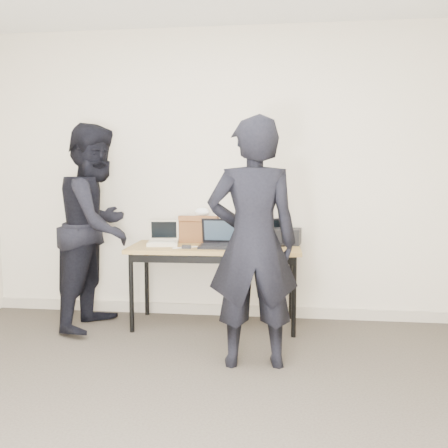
% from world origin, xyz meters
% --- Properties ---
extents(room, '(4.60, 4.60, 2.80)m').
position_xyz_m(room, '(0.00, 0.00, 1.35)').
color(room, '#3E372F').
rests_on(room, ground).
extents(desk, '(1.52, 0.69, 0.72)m').
position_xyz_m(desk, '(-0.02, 1.91, 0.66)').
color(desk, olive).
rests_on(desk, ground).
extents(laptop_beige, '(0.31, 0.30, 0.22)m').
position_xyz_m(laptop_beige, '(-0.49, 1.94, 0.76)').
color(laptop_beige, '#C0B599').
rests_on(laptop_beige, desk).
extents(laptop_center, '(0.31, 0.30, 0.24)m').
position_xyz_m(laptop_center, '(0.01, 1.88, 0.77)').
color(laptop_center, black).
rests_on(laptop_center, desk).
extents(laptop_right, '(0.43, 0.43, 0.23)m').
position_xyz_m(laptop_right, '(0.50, 2.08, 0.77)').
color(laptop_right, black).
rests_on(laptop_right, desk).
extents(leather_satchel, '(0.36, 0.18, 0.25)m').
position_xyz_m(leather_satchel, '(-0.20, 2.14, 0.85)').
color(leather_satchel, brown).
rests_on(leather_satchel, desk).
extents(tissue, '(0.14, 0.12, 0.08)m').
position_xyz_m(tissue, '(-0.17, 2.14, 1.00)').
color(tissue, white).
rests_on(tissue, leather_satchel).
extents(equipment_box, '(0.28, 0.24, 0.14)m').
position_xyz_m(equipment_box, '(0.61, 2.10, 0.79)').
color(equipment_box, black).
rests_on(equipment_box, desk).
extents(power_brick, '(0.08, 0.05, 0.03)m').
position_xyz_m(power_brick, '(-0.24, 1.74, 0.73)').
color(power_brick, black).
rests_on(power_brick, desk).
extents(cables, '(0.93, 0.45, 0.01)m').
position_xyz_m(cables, '(0.14, 1.92, 0.72)').
color(cables, silver).
rests_on(cables, desk).
extents(person_typist, '(0.70, 0.51, 1.76)m').
position_xyz_m(person_typist, '(0.37, 1.04, 0.88)').
color(person_typist, black).
rests_on(person_typist, ground).
extents(person_observer, '(0.77, 0.94, 1.79)m').
position_xyz_m(person_observer, '(-1.05, 1.78, 0.89)').
color(person_observer, black).
rests_on(person_observer, ground).
extents(baseboard, '(4.50, 0.03, 0.10)m').
position_xyz_m(baseboard, '(0.00, 2.23, 0.05)').
color(baseboard, '#AEA390').
rests_on(baseboard, ground).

